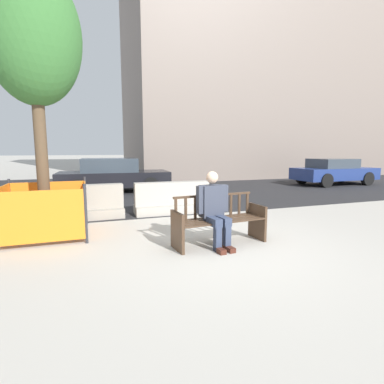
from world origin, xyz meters
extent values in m
plane|color=#B7B2A8|center=(0.00, 0.00, 0.00)|extent=(200.00, 200.00, 0.00)
cube|color=#28282B|center=(0.00, 8.70, 0.00)|extent=(120.00, 12.00, 0.01)
cube|color=#473323|center=(-0.69, 0.17, 0.33)|extent=(0.10, 0.52, 0.66)
cube|color=#473323|center=(0.94, 0.33, 0.33)|extent=(0.10, 0.52, 0.66)
cube|color=#473323|center=(0.12, 0.25, 0.22)|extent=(0.07, 0.33, 0.45)
cube|color=#473323|center=(0.14, 0.02, 0.45)|extent=(1.60, 0.22, 0.02)
cube|color=#473323|center=(0.13, 0.13, 0.45)|extent=(1.60, 0.22, 0.02)
cube|color=#473323|center=(0.12, 0.25, 0.45)|extent=(1.60, 0.22, 0.02)
cube|color=#473323|center=(0.11, 0.36, 0.45)|extent=(1.60, 0.22, 0.02)
cube|color=#473323|center=(0.10, 0.48, 0.45)|extent=(1.60, 0.22, 0.02)
cube|color=#473323|center=(0.10, 0.49, 0.86)|extent=(1.60, 0.18, 0.04)
cube|color=#473323|center=(-0.65, 0.42, 0.65)|extent=(0.05, 0.03, 0.38)
cube|color=#473323|center=(-0.46, 0.44, 0.65)|extent=(0.05, 0.03, 0.38)
cube|color=#473323|center=(-0.27, 0.45, 0.65)|extent=(0.05, 0.03, 0.38)
cube|color=#473323|center=(-0.09, 0.47, 0.65)|extent=(0.05, 0.03, 0.38)
cube|color=#473323|center=(0.10, 0.49, 0.65)|extent=(0.05, 0.03, 0.38)
cube|color=#473323|center=(0.29, 0.51, 0.65)|extent=(0.05, 0.03, 0.38)
cube|color=#473323|center=(0.47, 0.52, 0.65)|extent=(0.05, 0.03, 0.38)
cube|color=#473323|center=(0.66, 0.54, 0.65)|extent=(0.05, 0.03, 0.38)
cube|color=#473323|center=(0.85, 0.56, 0.65)|extent=(0.05, 0.03, 0.38)
cube|color=#473323|center=(-0.69, 0.15, 0.65)|extent=(0.09, 0.46, 0.03)
cube|color=#473323|center=(0.94, 0.31, 0.65)|extent=(0.09, 0.46, 0.03)
cube|color=#383D4C|center=(-0.02, 0.31, 0.79)|extent=(0.42, 0.28, 0.56)
sphere|color=beige|center=(-0.02, 0.29, 1.21)|extent=(0.21, 0.21, 0.21)
cube|color=#333D56|center=(-0.09, 0.08, 0.48)|extent=(0.18, 0.45, 0.14)
cube|color=#333D56|center=(0.09, 0.10, 0.48)|extent=(0.18, 0.45, 0.14)
cube|color=#333D56|center=(-0.07, -0.09, 0.23)|extent=(0.12, 0.12, 0.45)
cube|color=#333D56|center=(0.10, -0.07, 0.23)|extent=(0.12, 0.12, 0.45)
cube|color=#4C2319|center=(-0.07, -0.17, 0.04)|extent=(0.13, 0.27, 0.08)
cube|color=#4C2319|center=(0.11, -0.15, 0.04)|extent=(0.13, 0.27, 0.08)
cube|color=#383D4C|center=(-0.26, 0.25, 0.83)|extent=(0.10, 0.13, 0.48)
cube|color=#383D4C|center=(0.23, 0.30, 0.83)|extent=(0.10, 0.13, 0.48)
cube|color=#ADA89E|center=(0.05, 3.14, 0.12)|extent=(2.02, 0.74, 0.24)
cube|color=#ADA89E|center=(0.05, 3.14, 0.54)|extent=(2.01, 0.36, 0.60)
cube|color=#9E998E|center=(-2.24, 3.18, 0.12)|extent=(2.01, 0.72, 0.24)
cube|color=#9E998E|center=(-2.24, 3.18, 0.54)|extent=(2.01, 0.34, 0.60)
cylinder|color=brown|center=(-2.88, 1.85, 1.52)|extent=(0.22, 0.22, 3.04)
ellipsoid|color=#387033|center=(-2.88, 1.85, 3.71)|extent=(1.67, 1.67, 2.46)
cylinder|color=#2D2D33|center=(-2.14, 1.11, 0.54)|extent=(0.05, 0.05, 1.09)
cylinder|color=#2D2D33|center=(-3.62, 2.59, 0.54)|extent=(0.05, 0.05, 1.09)
cylinder|color=#2D2D33|center=(-2.14, 2.59, 0.54)|extent=(0.05, 0.05, 1.09)
cube|color=orange|center=(-2.88, 1.11, 0.54)|extent=(1.48, 0.03, 0.91)
cube|color=orange|center=(-2.88, 2.59, 0.54)|extent=(1.48, 0.03, 0.91)
cube|color=orange|center=(-3.62, 1.85, 0.54)|extent=(0.03, 1.48, 0.91)
cube|color=orange|center=(-2.14, 1.85, 0.54)|extent=(0.03, 1.48, 0.91)
cube|color=black|center=(-1.04, 7.85, 0.54)|extent=(4.39, 2.00, 0.56)
cube|color=#38424C|center=(-1.21, 7.86, 1.09)|extent=(2.21, 1.67, 0.53)
cylinder|color=black|center=(0.34, 8.62, 0.32)|extent=(0.65, 0.25, 0.64)
cylinder|color=black|center=(0.25, 6.94, 0.32)|extent=(0.65, 0.25, 0.64)
cylinder|color=black|center=(-2.33, 8.76, 0.32)|extent=(0.65, 0.25, 0.64)
cylinder|color=black|center=(-2.41, 7.08, 0.32)|extent=(0.65, 0.25, 0.64)
cube|color=navy|center=(9.32, 6.93, 0.54)|extent=(4.02, 1.72, 0.56)
cube|color=#38424C|center=(9.16, 6.93, 1.04)|extent=(1.97, 1.51, 0.44)
cylinder|color=black|center=(10.57, 7.74, 0.32)|extent=(0.64, 0.22, 0.64)
cylinder|color=black|center=(10.57, 6.13, 0.32)|extent=(0.64, 0.22, 0.64)
cylinder|color=black|center=(8.08, 7.73, 0.32)|extent=(0.64, 0.22, 0.64)
cylinder|color=black|center=(8.08, 6.12, 0.32)|extent=(0.64, 0.22, 0.64)
camera|label=1|loc=(-2.08, -4.50, 1.68)|focal=28.00mm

